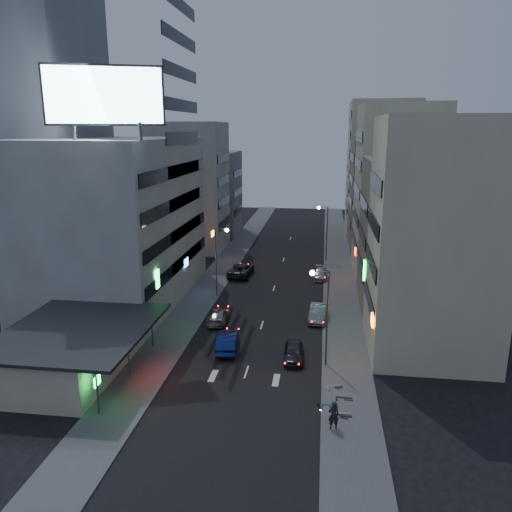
% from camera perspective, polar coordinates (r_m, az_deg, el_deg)
% --- Properties ---
extents(ground, '(180.00, 180.00, 0.00)m').
position_cam_1_polar(ground, '(37.66, -2.09, -15.89)').
color(ground, black).
rests_on(ground, ground).
extents(sidewalk_left, '(4.00, 120.00, 0.12)m').
position_cam_1_polar(sidewalk_left, '(66.29, -4.47, -2.29)').
color(sidewalk_left, '#4C4C4F').
rests_on(sidewalk_left, ground).
extents(sidewalk_right, '(4.00, 120.00, 0.12)m').
position_cam_1_polar(sidewalk_right, '(64.89, 9.49, -2.81)').
color(sidewalk_right, '#4C4C4F').
rests_on(sidewalk_right, ground).
extents(food_court, '(11.00, 13.00, 3.88)m').
position_cam_1_polar(food_court, '(42.79, -20.58, -10.00)').
color(food_court, beige).
rests_on(food_court, ground).
extents(white_building, '(14.00, 24.00, 18.00)m').
position_cam_1_polar(white_building, '(57.65, -15.57, 3.85)').
color(white_building, '#B2B3AE').
rests_on(white_building, ground).
extents(grey_tower, '(10.00, 14.00, 34.00)m').
position_cam_1_polar(grey_tower, '(63.56, -22.61, 11.49)').
color(grey_tower, gray).
rests_on(grey_tower, ground).
extents(shophouse_near, '(10.00, 11.00, 20.00)m').
position_cam_1_polar(shophouse_near, '(44.45, 19.69, 1.86)').
color(shophouse_near, beige).
rests_on(shophouse_near, ground).
extents(shophouse_mid, '(11.00, 12.00, 16.00)m').
position_cam_1_polar(shophouse_mid, '(56.00, 17.72, 2.36)').
color(shophouse_mid, gray).
rests_on(shophouse_mid, ground).
extents(shophouse_far, '(10.00, 14.00, 22.00)m').
position_cam_1_polar(shophouse_far, '(68.15, 15.70, 7.09)').
color(shophouse_far, beige).
rests_on(shophouse_far, ground).
extents(far_left_a, '(11.00, 10.00, 20.00)m').
position_cam_1_polar(far_left_a, '(80.41, -7.62, 7.80)').
color(far_left_a, '#B2B3AE').
rests_on(far_left_a, ground).
extents(far_left_b, '(12.00, 10.00, 15.00)m').
position_cam_1_polar(far_left_b, '(93.33, -5.76, 7.19)').
color(far_left_b, gray).
rests_on(far_left_b, ground).
extents(far_right_a, '(11.00, 12.00, 18.00)m').
position_cam_1_polar(far_right_a, '(83.22, 14.61, 6.99)').
color(far_right_a, gray).
rests_on(far_right_a, ground).
extents(far_right_b, '(12.00, 12.00, 24.00)m').
position_cam_1_polar(far_right_b, '(96.84, 14.09, 9.77)').
color(far_right_b, beige).
rests_on(far_right_b, ground).
extents(billboard, '(9.52, 3.75, 6.20)m').
position_cam_1_polar(billboard, '(46.08, -16.94, 17.11)').
color(billboard, '#595B60').
rests_on(billboard, white_building).
extents(street_lamp_right_near, '(1.60, 0.44, 8.02)m').
position_cam_1_polar(street_lamp_right_near, '(40.39, 7.64, -5.46)').
color(street_lamp_right_near, '#595B60').
rests_on(street_lamp_right_near, sidewalk_right).
extents(street_lamp_left, '(1.60, 0.44, 8.02)m').
position_cam_1_polar(street_lamp_left, '(56.92, -4.21, 0.47)').
color(street_lamp_left, '#595B60').
rests_on(street_lamp_left, sidewalk_left).
extents(street_lamp_right_far, '(1.60, 0.44, 8.02)m').
position_cam_1_polar(street_lamp_right_far, '(73.31, 7.83, 3.50)').
color(street_lamp_right_far, '#595B60').
rests_on(street_lamp_right_far, sidewalk_right).
extents(parked_car_right_near, '(1.86, 4.20, 1.41)m').
position_cam_1_polar(parked_car_right_near, '(42.90, 4.34, -10.89)').
color(parked_car_right_near, '#27262B').
rests_on(parked_car_right_near, ground).
extents(parked_car_right_mid, '(1.93, 4.76, 1.54)m').
position_cam_1_polar(parked_car_right_mid, '(51.50, 7.09, -6.47)').
color(parked_car_right_mid, gray).
rests_on(parked_car_right_mid, ground).
extents(parked_car_left, '(3.06, 6.09, 1.65)m').
position_cam_1_polar(parked_car_left, '(66.27, -1.73, -1.56)').
color(parked_car_left, '#2A2B2F').
rests_on(parked_car_left, ground).
extents(parked_car_right_far, '(1.98, 4.52, 1.29)m').
position_cam_1_polar(parked_car_right_far, '(65.52, 7.39, -2.03)').
color(parked_car_right_far, '#AFB0B8').
rests_on(parked_car_right_far, ground).
extents(road_car_blue, '(2.25, 5.04, 1.61)m').
position_cam_1_polar(road_car_blue, '(44.56, -3.32, -9.73)').
color(road_car_blue, navy).
rests_on(road_car_blue, ground).
extents(road_car_silver, '(2.03, 4.70, 1.35)m').
position_cam_1_polar(road_car_silver, '(50.76, -4.31, -6.82)').
color(road_car_silver, gray).
rests_on(road_car_silver, ground).
extents(person, '(0.80, 0.62, 1.94)m').
position_cam_1_polar(person, '(34.00, 8.85, -17.54)').
color(person, black).
rests_on(person, sidewalk_right).
extents(scooter_black_a, '(1.02, 1.84, 1.07)m').
position_cam_1_polar(scooter_black_a, '(35.63, 10.62, -16.83)').
color(scooter_black_a, black).
rests_on(scooter_black_a, sidewalk_right).
extents(scooter_silver_a, '(0.77, 2.09, 1.26)m').
position_cam_1_polar(scooter_silver_a, '(35.94, 10.85, -16.37)').
color(scooter_silver_a, '#93969A').
rests_on(scooter_silver_a, sidewalk_right).
extents(scooter_blue, '(0.90, 1.85, 1.08)m').
position_cam_1_polar(scooter_blue, '(36.88, 9.25, -15.60)').
color(scooter_blue, navy).
rests_on(scooter_blue, sidewalk_right).
extents(scooter_black_b, '(0.68, 1.80, 1.08)m').
position_cam_1_polar(scooter_black_b, '(37.77, 11.03, -14.91)').
color(scooter_black_b, black).
rests_on(scooter_black_b, sidewalk_right).
extents(scooter_silver_b, '(1.19, 1.91, 1.11)m').
position_cam_1_polar(scooter_silver_b, '(39.35, 9.70, -13.56)').
color(scooter_silver_b, '#979A9E').
rests_on(scooter_silver_b, sidewalk_right).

